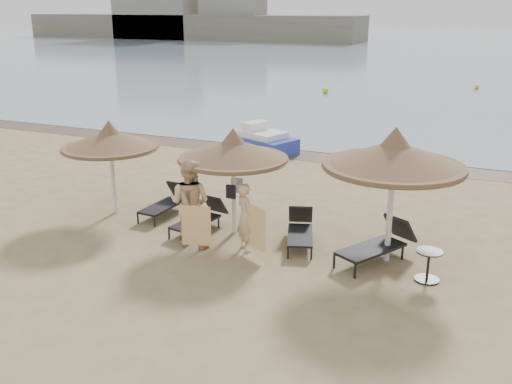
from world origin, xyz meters
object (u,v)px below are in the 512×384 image
palapa_right (394,155)px  side_table (428,267)px  lounger_far_left (167,202)px  lounger_near_left (201,217)px  palapa_center (233,150)px  pedal_boat (263,142)px  lounger_near_right (300,229)px  person_left (190,196)px  person_right (245,212)px  lounger_far_right (380,243)px  palapa_left (110,140)px

palapa_right → side_table: size_ratio=4.64×
palapa_right → lounger_far_left: 6.34m
lounger_near_left → palapa_center: bearing=19.9°
palapa_center → lounger_far_left: palapa_center is taller
lounger_near_left → pedal_boat: bearing=111.9°
side_table → pedal_boat: pedal_boat is taller
lounger_far_left → lounger_near_right: 3.94m
side_table → person_left: size_ratio=0.27×
lounger_near_right → person_left: bearing=-173.0°
lounger_far_left → person_right: 3.24m
palapa_right → lounger_far_right: (-0.16, -0.05, -1.97)m
palapa_center → person_left: palapa_center is taller
palapa_right → lounger_near_right: bearing=175.5°
palapa_center → palapa_right: (3.76, -0.11, 0.29)m
person_left → palapa_right: bearing=-170.3°
palapa_right → person_right: size_ratio=1.63×
lounger_near_right → person_right: (-1.02, -0.87, 0.58)m
palapa_right → pedal_boat: bearing=128.5°
person_left → lounger_near_left: bearing=-78.8°
palapa_right → person_right: 3.48m
lounger_near_right → person_left: 2.70m
palapa_center → palapa_left: bearing=179.7°
lounger_far_left → person_right: (2.90, -1.32, 0.57)m
lounger_near_right → person_left: person_left is taller
palapa_left → palapa_right: palapa_right is taller
lounger_far_right → palapa_left: bearing=-152.2°
palapa_left → palapa_center: palapa_center is taller
person_right → pedal_boat: person_right is taller
side_table → person_right: 4.07m
palapa_left → palapa_right: size_ratio=0.85×
palapa_right → person_right: bearing=-167.0°
side_table → pedal_boat: size_ratio=0.23×
palapa_center → lounger_far_left: size_ratio=1.50×
palapa_left → person_left: bearing=-20.1°
lounger_near_right → person_left: size_ratio=0.75×
lounger_far_left → lounger_far_right: (5.82, -0.65, 0.05)m
palapa_center → pedal_boat: palapa_center is taller
palapa_center → lounger_near_right: bearing=1.6°
lounger_far_right → person_right: size_ratio=1.12×
palapa_right → lounger_far_right: bearing=-162.8°
palapa_left → lounger_near_right: bearing=0.3°
palapa_left → lounger_far_right: size_ratio=1.24×
side_table → lounger_near_right: bearing=165.0°
lounger_near_left → lounger_near_right: same height
lounger_far_left → lounger_near_left: 1.53m
lounger_near_left → person_left: size_ratio=0.74×
palapa_left → side_table: 8.48m
lounger_far_right → person_right: person_right is taller
lounger_near_left → palapa_right: bearing=10.5°
palapa_left → lounger_far_right: palapa_left is taller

